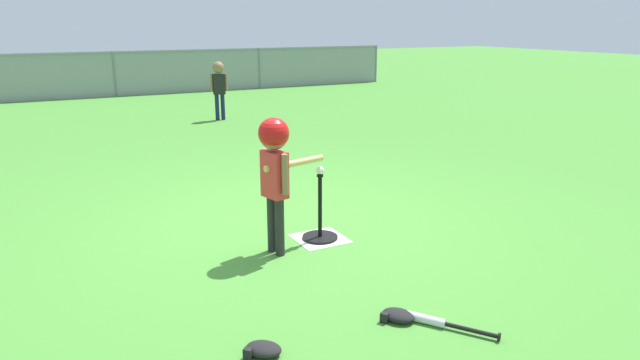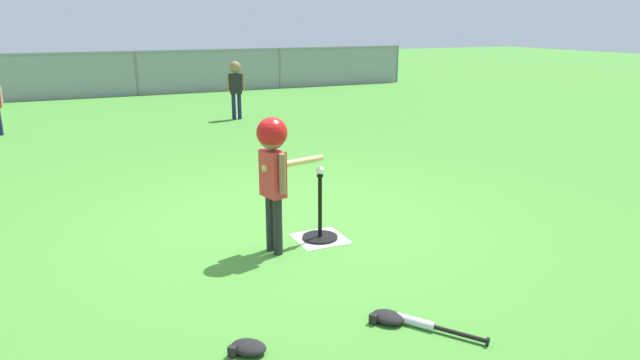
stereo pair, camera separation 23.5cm
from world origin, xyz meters
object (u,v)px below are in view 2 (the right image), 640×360
batter_child (273,158)px  spare_bat_silver (420,323)px  fielder_near_right (236,82)px  glove_by_plate (248,347)px  baseball_on_tee (320,170)px  batting_tee (320,229)px  glove_near_bats (387,317)px

batter_child → spare_bat_silver: batter_child is taller
fielder_near_right → glove_by_plate: 8.43m
baseball_on_tee → batter_child: 0.52m
baseball_on_tee → spare_bat_silver: (-0.06, -1.67, -0.61)m
baseball_on_tee → glove_by_plate: size_ratio=0.27×
batting_tee → baseball_on_tee: 0.55m
fielder_near_right → spare_bat_silver: 8.38m
spare_bat_silver → glove_by_plate: glove_by_plate is taller
batter_child → glove_near_bats: batter_child is taller
glove_by_plate → fielder_near_right: bearing=73.7°
spare_bat_silver → fielder_near_right: bearing=81.3°
batting_tee → spare_bat_silver: 1.67m
baseball_on_tee → glove_near_bats: baseball_on_tee is taller
batter_child → glove_near_bats: 1.63m
batting_tee → batter_child: 0.88m
batter_child → fielder_near_right: bearing=76.0°
glove_near_bats → baseball_on_tee: bearing=81.8°
baseball_on_tee → batting_tee: bearing=0.0°
glove_near_bats → fielder_near_right: bearing=80.1°
batting_tee → glove_near_bats: size_ratio=2.21×
baseball_on_tee → batter_child: size_ratio=0.06×
batting_tee → glove_by_plate: 1.88m
batter_child → glove_near_bats: (0.25, -1.41, -0.79)m
batter_child → batting_tee: bearing=13.7°
fielder_near_right → glove_near_bats: size_ratio=4.20×
batter_child → glove_by_plate: bearing=-116.5°
baseball_on_tee → fielder_near_right: 6.69m
spare_bat_silver → glove_near_bats: size_ratio=2.15×
fielder_near_right → glove_by_plate: bearing=-106.3°
spare_bat_silver → glove_by_plate: bearing=170.4°
baseball_on_tee → fielder_near_right: size_ratio=0.06×
batter_child → spare_bat_silver: bearing=-75.3°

